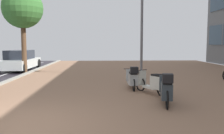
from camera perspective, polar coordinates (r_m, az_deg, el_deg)
ground at (r=5.29m, az=-9.17°, el=-14.53°), size 21.00×40.00×0.13m
scooter_near at (r=8.60m, az=9.87°, el=-3.78°), size 0.95×1.55×0.83m
scooter_mid at (r=7.17m, az=12.78°, el=-5.29°), size 0.67×1.85×1.00m
scooter_far at (r=9.42m, az=4.89°, el=-2.72°), size 0.52×1.74×0.95m
parked_car_far at (r=17.36m, az=-21.11°, el=1.39°), size 1.80×4.32×1.34m
lamp_post at (r=13.29m, az=7.14°, el=12.16°), size 0.20×0.52×5.98m
street_tree at (r=15.58m, az=-20.55°, el=12.87°), size 2.40×2.40×5.09m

